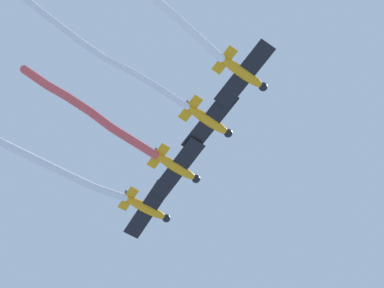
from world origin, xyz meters
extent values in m
ellipsoid|color=orange|center=(3.15, 9.08, 65.63)|extent=(4.76, 3.81, 1.04)
sphere|color=black|center=(1.16, 10.49, 65.63)|extent=(1.24, 1.24, 0.89)
ellipsoid|color=#232833|center=(2.63, 9.45, 66.02)|extent=(1.44, 1.31, 0.56)
cube|color=black|center=(3.00, 9.18, 65.49)|extent=(5.72, 7.05, 0.14)
cube|color=orange|center=(4.89, 7.84, 65.72)|extent=(2.47, 2.92, 0.12)
cube|color=black|center=(4.81, 7.89, 66.26)|extent=(1.02, 0.79, 1.44)
cylinder|color=white|center=(6.31, 7.03, 65.52)|extent=(2.57, 1.82, 0.89)
cylinder|color=white|center=(8.34, 5.95, 65.56)|extent=(2.32, 1.72, 1.00)
cylinder|color=white|center=(10.10, 4.94, 65.83)|extent=(2.18, 1.64, 1.18)
cylinder|color=white|center=(11.88, 3.91, 65.96)|extent=(2.34, 1.76, 0.87)
sphere|color=white|center=(5.22, 7.60, 65.57)|extent=(0.77, 0.77, 0.77)
sphere|color=white|center=(7.40, 6.47, 65.46)|extent=(0.77, 0.77, 0.77)
sphere|color=white|center=(9.27, 5.42, 65.66)|extent=(0.77, 0.77, 0.77)
sphere|color=white|center=(10.92, 4.45, 66.01)|extent=(0.77, 0.77, 0.77)
ellipsoid|color=orange|center=(-0.60, 4.41, 65.93)|extent=(4.75, 3.81, 1.04)
sphere|color=black|center=(-2.57, 5.82, 65.93)|extent=(1.24, 1.24, 0.89)
ellipsoid|color=#232833|center=(-1.11, 4.78, 66.32)|extent=(1.44, 1.31, 0.56)
cube|color=black|center=(-0.74, 4.51, 65.79)|extent=(5.73, 7.04, 0.14)
cube|color=orange|center=(1.15, 3.16, 66.02)|extent=(2.48, 2.92, 0.12)
cube|color=black|center=(1.06, 3.22, 66.56)|extent=(1.02, 0.79, 1.44)
cylinder|color=white|center=(2.59, 2.09, 66.01)|extent=(2.67, 2.17, 0.93)
cylinder|color=white|center=(4.98, 0.21, 66.28)|extent=(3.00, 2.55, 0.94)
cylinder|color=white|center=(7.39, -1.84, 66.38)|extent=(2.72, 2.51, 0.73)
cylinder|color=white|center=(9.74, -3.64, 66.22)|extent=(2.79, 2.06, 0.86)
cylinder|color=white|center=(12.09, -5.17, 66.30)|extent=(2.73, 2.04, 1.02)
cylinder|color=white|center=(14.56, -6.72, 66.53)|extent=(2.98, 2.10, 0.75)
sphere|color=white|center=(1.48, 2.92, 65.87)|extent=(0.62, 0.62, 0.62)
sphere|color=white|center=(3.71, 1.25, 66.14)|extent=(0.62, 0.62, 0.62)
sphere|color=white|center=(6.25, -0.82, 66.42)|extent=(0.62, 0.62, 0.62)
sphere|color=white|center=(8.54, -2.87, 66.33)|extent=(0.62, 0.62, 0.62)
sphere|color=white|center=(10.94, -4.41, 66.12)|extent=(0.62, 0.62, 0.62)
sphere|color=white|center=(13.24, -5.94, 66.48)|extent=(0.62, 0.62, 0.62)
sphere|color=white|center=(15.88, -7.50, 66.59)|extent=(0.62, 0.62, 0.62)
ellipsoid|color=orange|center=(-4.34, -0.26, 65.63)|extent=(4.71, 3.88, 1.04)
sphere|color=black|center=(-6.29, 1.19, 65.63)|extent=(1.24, 1.24, 0.89)
ellipsoid|color=#232833|center=(-4.85, 0.12, 66.02)|extent=(1.44, 1.32, 0.56)
cube|color=black|center=(-4.47, -0.16, 65.49)|extent=(5.82, 6.98, 0.14)
cube|color=orange|center=(-2.62, -1.54, 65.72)|extent=(2.51, 2.90, 0.12)
cube|color=black|center=(-2.70, -1.48, 66.26)|extent=(1.01, 0.80, 1.44)
cylinder|color=#DB4C4C|center=(-1.32, -2.59, 65.75)|extent=(2.63, 2.26, 1.29)
cylinder|color=#DB4C4C|center=(0.68, -4.20, 66.08)|extent=(2.67, 2.27, 1.20)
cylinder|color=#DB4C4C|center=(2.69, -5.75, 66.59)|extent=(2.72, 2.19, 1.68)
cylinder|color=#DB4C4C|center=(4.72, -7.30, 67.08)|extent=(2.72, 2.26, 1.18)
cylinder|color=#DB4C4C|center=(6.64, -8.80, 67.29)|extent=(2.33, 2.08, 1.01)
cylinder|color=#DB4C4C|center=(8.53, -10.33, 67.68)|extent=(2.77, 2.31, 1.60)
sphere|color=#DB4C4C|center=(-2.29, -1.78, 65.57)|extent=(0.84, 0.84, 0.84)
sphere|color=#DB4C4C|center=(-0.34, -3.40, 65.94)|extent=(0.84, 0.84, 0.84)
sphere|color=#DB4C4C|center=(1.70, -5.00, 66.23)|extent=(0.84, 0.84, 0.84)
sphere|color=#DB4C4C|center=(3.67, -6.50, 66.95)|extent=(0.84, 0.84, 0.84)
sphere|color=#DB4C4C|center=(5.78, -8.09, 67.22)|extent=(0.84, 0.84, 0.84)
sphere|color=#DB4C4C|center=(7.51, -9.52, 67.36)|extent=(0.84, 0.84, 0.84)
sphere|color=#DB4C4C|center=(9.54, -11.15, 68.00)|extent=(0.84, 0.84, 0.84)
ellipsoid|color=orange|center=(-8.08, -4.93, 65.93)|extent=(4.57, 4.07, 1.04)
sphere|color=black|center=(-9.94, -3.37, 65.93)|extent=(1.25, 1.25, 0.89)
ellipsoid|color=#232833|center=(-8.56, -4.52, 66.32)|extent=(1.42, 1.35, 0.56)
cube|color=black|center=(-8.21, -4.82, 65.79)|extent=(6.10, 6.80, 0.14)
cube|color=orange|center=(-6.44, -6.31, 66.02)|extent=(2.61, 2.84, 0.12)
cube|color=black|center=(-6.51, -6.24, 66.56)|extent=(0.98, 0.85, 1.44)
cylinder|color=white|center=(-4.93, -7.75, 65.66)|extent=(3.04, 2.91, 1.27)
cylinder|color=white|center=(-2.58, -9.94, 65.42)|extent=(2.85, 2.60, 0.85)
cylinder|color=white|center=(-0.15, -12.00, 65.32)|extent=(3.07, 2.68, 0.92)
cylinder|color=white|center=(2.53, -14.10, 65.07)|extent=(3.36, 2.74, 1.18)
sphere|color=white|center=(-6.12, -6.57, 65.87)|extent=(0.77, 0.77, 0.77)
sphere|color=white|center=(-3.74, -8.93, 65.45)|extent=(0.77, 0.77, 0.77)
sphere|color=white|center=(-1.42, -10.95, 65.39)|extent=(0.77, 0.77, 0.77)
sphere|color=white|center=(1.12, -13.04, 65.26)|extent=(0.77, 0.77, 0.77)
sphere|color=white|center=(3.93, -15.16, 64.89)|extent=(0.77, 0.77, 0.77)
camera|label=1|loc=(26.36, 11.99, 4.71)|focal=64.27mm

